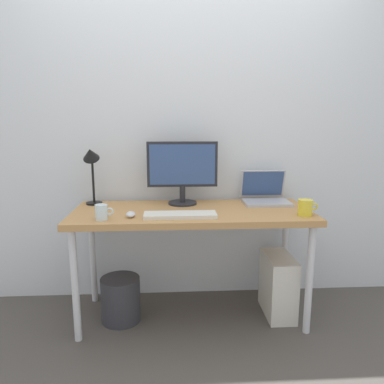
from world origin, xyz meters
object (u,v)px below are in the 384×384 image
Objects in this scene: desk_lamp at (91,163)px; computer_tower at (278,285)px; wastebasket at (121,299)px; glass_cup at (102,212)px; laptop at (265,194)px; keyboard at (180,215)px; coffee_mug at (305,207)px; desk at (192,220)px; monitor at (182,169)px; mouse at (131,214)px.

computer_tower is at bearing -8.50° from desk_lamp.
glass_cup is at bearing -110.05° from wastebasket.
desk_lamp is at bearing 171.50° from computer_tower.
computer_tower is at bearing -73.91° from laptop.
laptop is 0.73× the size of keyboard.
wastebasket is (-1.17, 0.15, -0.65)m from coffee_mug.
laptop is 1.07× the size of wastebasket.
desk is 0.79m from desk_lamp.
monitor is 4.52× the size of glass_cup.
desk_lamp is 1.43m from coffee_mug.
monitor reaches higher than computer_tower.
monitor reaches higher than desk_lamp.
desk_lamp reaches higher than laptop.
monitor is 0.66m from glass_cup.
desk is at bearing 165.43° from coffee_mug.
laptop is at bearing 31.01° from keyboard.
glass_cup is (0.13, -0.39, -0.25)m from desk_lamp.
desk is at bearing 4.00° from wastebasket.
monitor is at bearing 45.83° from mouse.
laptop reaches higher than coffee_mug.
laptop is (0.59, 0.02, -0.19)m from monitor.
keyboard is 1.47× the size of wastebasket.
mouse is at bearing -134.17° from monitor.
glass_cup is 0.36× the size of wastebasket.
laptop is 1.15m from glass_cup.
desk is 0.21m from keyboard.
coffee_mug is 1.35m from wastebasket.
keyboard reaches higher than desk.
desk_lamp is at bearing 165.06° from desk.
mouse is 0.30× the size of wastebasket.
mouse reaches higher than wastebasket.
monitor is at bearing 163.78° from computer_tower.
coffee_mug is (1.07, -0.02, 0.03)m from mouse.
coffee_mug is 1.23m from glass_cup.
glass_cup is (-0.16, -0.05, 0.03)m from mouse.
desk is 0.42m from mouse.
laptop reaches higher than wastebasket.
wastebasket is at bearing 128.90° from mouse.
desk_lamp reaches higher than wastebasket.
mouse is at bearing 178.77° from coffee_mug.
mouse reaches higher than keyboard.
desk is at bearing -14.94° from desk_lamp.
desk reaches higher than wastebasket.
coffee_mug is at bearing -7.09° from wastebasket.
keyboard is 0.77m from coffee_mug.
desk_lamp is at bearing -179.12° from laptop.
keyboard is at bearing 179.45° from coffee_mug.
desk_lamp is at bearing 132.17° from wastebasket.
glass_cup is (-1.23, -0.03, -0.00)m from coffee_mug.
mouse is (-0.30, 0.02, 0.01)m from keyboard.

